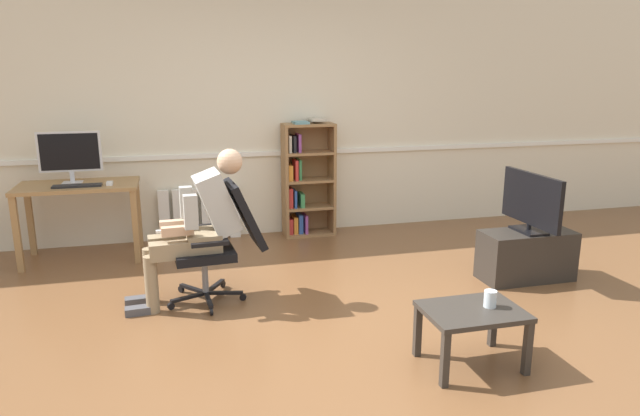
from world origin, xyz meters
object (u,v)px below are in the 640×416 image
Objects in this scene: computer_mouse at (110,183)px; office_chair at (223,237)px; person_seated at (198,223)px; tv_stand at (526,255)px; imac_monitor at (70,153)px; radiator at (200,214)px; computer_desk at (79,196)px; coffee_table at (472,318)px; drinking_glass at (490,299)px; keyboard at (77,186)px; tv_screen at (531,202)px; bookshelf at (305,181)px.

office_chair is (0.95, -1.24, -0.25)m from computer_mouse.
tv_stand is at bearing 81.58° from person_seated.
tv_stand is at bearing -22.82° from imac_monitor.
radiator is at bearing 14.52° from imac_monitor.
computer_desk reaches higher than coffee_table.
keyboard is at bearing 135.80° from drinking_glass.
computer_mouse is at bearing 157.81° from tv_stand.
imac_monitor reaches higher than keyboard.
computer_mouse is at bearing -21.51° from computer_desk.
tv_screen is at bearing -22.13° from computer_desk.
tv_screen is at bearing 80.98° from office_chair.
computer_desk is 1.28× the size of radiator.
person_seated is (1.12, -1.45, -0.39)m from imac_monitor.
radiator is 1.77m from office_chair.
person_seated is at bearing 84.42° from tv_screen.
tv_stand is (3.90, -1.59, -0.42)m from computer_desk.
bookshelf is at bearing 7.19° from computer_desk.
person_seated is at bearing -90.00° from office_chair.
drinking_glass is (0.12, 0.00, 0.11)m from coffee_table.
tv_stand is 1.76m from coffee_table.
computer_desk is at bearing -55.48° from imac_monitor.
office_chair reaches higher than drinking_glass.
tv_stand is (3.60, -1.47, -0.55)m from computer_mouse.
tv_stand is (1.59, -1.88, -0.39)m from bookshelf.
office_chair is at bearing 133.67° from coffee_table.
imac_monitor is 4.37m from tv_stand.
office_chair is (1.31, -1.44, -0.52)m from imac_monitor.
coffee_table is at bearing 39.60° from office_chair.
radiator is 3.61m from drinking_glass.
radiator is (1.14, 0.53, -0.48)m from keyboard.
tv_stand is at bearing 45.18° from coffee_table.
computer_mouse reaches higher than radiator.
computer_desk is 11.16× the size of computer_mouse.
radiator is 3.39m from tv_stand.
drinking_glass is (1.53, -1.47, -0.09)m from office_chair.
person_seated is 2.01× the size of coffee_table.
bookshelf is at bearing 98.50° from drinking_glass.
imac_monitor is 5.41× the size of drinking_glass.
bookshelf is at bearing 130.16° from tv_stand.
computer_mouse is at bearing -152.79° from person_seated.
computer_desk is 10.45× the size of drinking_glass.
tv_stand is 1.69m from drinking_glass.
keyboard is 1.75m from office_chair.
imac_monitor is 0.66× the size of radiator.
office_chair is at bearing 90.00° from person_seated.
office_chair is 2.67m from tv_stand.
computer_desk is 2.34m from bookshelf.
drinking_glass is (-1.12, -1.24, 0.21)m from tv_stand.
bookshelf is 1.60× the size of tv_stand.
tv_stand is (3.96, -1.67, -0.82)m from imac_monitor.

